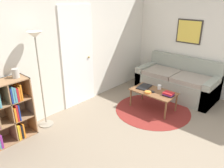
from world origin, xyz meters
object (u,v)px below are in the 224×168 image
at_px(couch, 178,82).
at_px(cup, 159,87).
at_px(coffee_table, 153,93).
at_px(laptop, 144,87).
at_px(vase_on_shelf, 16,73).
at_px(bowl, 148,92).
at_px(floor_lamp, 37,53).

relative_size(couch, cup, 19.35).
relative_size(couch, coffee_table, 1.97).
height_order(laptop, cup, cup).
xyz_separation_m(couch, vase_on_shelf, (-3.26, 1.18, 0.80)).
bearing_deg(laptop, cup, -66.70).
bearing_deg(laptop, coffee_table, -98.57).
bearing_deg(coffee_table, vase_on_shelf, 152.54).
distance_m(bowl, vase_on_shelf, 2.45).
bearing_deg(floor_lamp, laptop, -24.72).
bearing_deg(cup, floor_lamp, 150.04).
bearing_deg(coffee_table, bowl, 167.59).
height_order(bowl, cup, cup).
bearing_deg(vase_on_shelf, floor_lamp, -4.98).
distance_m(coffee_table, laptop, 0.27).
height_order(floor_lamp, vase_on_shelf, floor_lamp).
height_order(floor_lamp, couch, floor_lamp).
distance_m(floor_lamp, bowl, 2.21).
xyz_separation_m(laptop, vase_on_shelf, (-2.27, 0.90, 0.69)).
bearing_deg(couch, laptop, 164.04).
bearing_deg(laptop, couch, -15.96).
bearing_deg(couch, cup, -179.62).
xyz_separation_m(floor_lamp, coffee_table, (1.84, -1.12, -0.99)).
distance_m(couch, laptop, 1.04).
distance_m(floor_lamp, vase_on_shelf, 0.46).
bearing_deg(bowl, couch, -2.98).
height_order(coffee_table, cup, cup).
bearing_deg(cup, couch, 0.38).
bearing_deg(vase_on_shelf, cup, -26.46).
relative_size(laptop, cup, 4.11).
xyz_separation_m(coffee_table, bowl, (-0.16, 0.04, 0.06)).
relative_size(laptop, bowl, 2.88).
xyz_separation_m(bowl, vase_on_shelf, (-2.07, 1.12, 0.68)).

